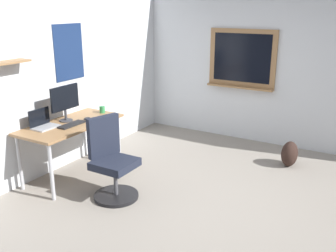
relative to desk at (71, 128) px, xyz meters
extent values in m
plane|color=gray|center=(0.13, -2.04, -0.65)|extent=(5.20, 5.20, 0.00)
cube|color=silver|center=(0.13, 0.41, 0.65)|extent=(5.00, 0.10, 2.60)
cube|color=#997047|center=(-0.71, 0.26, 0.90)|extent=(0.68, 0.20, 0.02)
cube|color=navy|center=(0.41, 0.35, 0.90)|extent=(0.52, 0.01, 0.74)
cube|color=silver|center=(2.58, -2.04, 0.65)|extent=(0.10, 5.00, 2.60)
cube|color=#997047|center=(2.51, -1.32, 0.70)|extent=(0.04, 1.10, 0.90)
cube|color=black|center=(2.50, -1.32, 0.70)|extent=(0.01, 0.94, 0.76)
cube|color=#997047|center=(2.47, -1.32, 0.23)|extent=(0.12, 1.10, 0.03)
cube|color=#997047|center=(0.00, 0.00, 0.06)|extent=(1.36, 0.65, 0.03)
cylinder|color=#B7B7BC|center=(-0.62, -0.27, -0.30)|extent=(0.04, 0.04, 0.69)
cylinder|color=#B7B7BC|center=(0.62, -0.27, -0.30)|extent=(0.04, 0.04, 0.69)
cylinder|color=#B7B7BC|center=(-0.62, 0.27, -0.30)|extent=(0.04, 0.04, 0.69)
cylinder|color=#B7B7BC|center=(0.62, 0.27, -0.30)|extent=(0.04, 0.04, 0.69)
cylinder|color=black|center=(-0.21, -0.85, -0.63)|extent=(0.52, 0.52, 0.04)
cylinder|color=#4C4C51|center=(-0.21, -0.85, -0.44)|extent=(0.05, 0.05, 0.34)
cube|color=#1E2333|center=(-0.21, -0.85, -0.23)|extent=(0.44, 0.44, 0.09)
cube|color=#1E2333|center=(-0.15, -0.66, 0.06)|extent=(0.40, 0.18, 0.48)
cube|color=#ADAFB5|center=(-0.31, 0.11, 0.08)|extent=(0.31, 0.21, 0.02)
cube|color=black|center=(-0.31, 0.21, 0.20)|extent=(0.31, 0.01, 0.21)
cylinder|color=#38383D|center=(0.03, 0.11, 0.08)|extent=(0.17, 0.17, 0.01)
cylinder|color=#38383D|center=(0.03, 0.11, 0.16)|extent=(0.03, 0.03, 0.14)
cube|color=black|center=(0.03, 0.10, 0.38)|extent=(0.46, 0.02, 0.31)
cube|color=black|center=(-0.07, -0.08, 0.08)|extent=(0.37, 0.13, 0.02)
ellipsoid|color=#262628|center=(0.21, -0.08, 0.09)|extent=(0.10, 0.06, 0.03)
cylinder|color=#338C4C|center=(0.58, -0.03, 0.12)|extent=(0.08, 0.08, 0.09)
ellipsoid|color=black|center=(1.75, -2.36, -0.47)|extent=(0.32, 0.22, 0.36)
camera|label=1|loc=(-3.36, -3.41, 1.50)|focal=40.82mm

